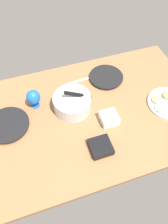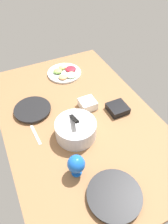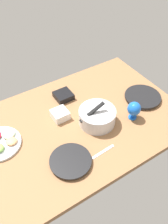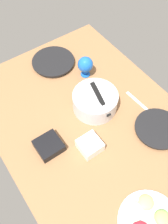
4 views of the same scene
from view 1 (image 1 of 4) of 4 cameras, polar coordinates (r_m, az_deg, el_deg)
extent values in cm
cube|color=#8C603D|center=(153.60, 2.63, -0.39)|extent=(160.00, 104.00, 4.00)
cylinder|color=#4C4C51|center=(153.09, -19.53, -3.44)|extent=(26.55, 26.55, 1.83)
cylinder|color=black|center=(151.92, -19.68, -3.15)|extent=(28.85, 28.85, 1.10)
cylinder|color=#4C4C51|center=(173.12, 5.89, 9.02)|extent=(24.44, 24.44, 1.75)
cylinder|color=black|center=(172.13, 5.93, 9.35)|extent=(26.57, 26.57, 1.05)
cylinder|color=silver|center=(149.57, -3.14, 2.43)|extent=(26.29, 26.29, 11.48)
cylinder|color=white|center=(146.87, -3.20, 3.26)|extent=(23.66, 23.66, 2.07)
cube|color=black|center=(144.86, -1.52, 4.60)|extent=(19.26, 3.78, 10.93)
cylinder|color=silver|center=(166.85, 21.43, 2.20)|extent=(29.41, 29.41, 1.80)
ellipsoid|color=#8CC659|center=(168.45, 21.31, 4.23)|extent=(7.59, 7.59, 3.10)
ellipsoid|color=#F2A566|center=(163.35, 18.77, 3.15)|extent=(7.44, 7.44, 2.43)
ellipsoid|color=beige|center=(159.77, 19.89, 1.10)|extent=(9.24, 9.24, 2.41)
cylinder|color=blue|center=(158.78, -12.74, 1.86)|extent=(6.03, 6.03, 1.00)
cylinder|color=blue|center=(157.19, -12.88, 2.31)|extent=(2.00, 2.00, 3.13)
ellipsoid|color=blue|center=(152.03, -13.34, 3.88)|extent=(9.81, 9.81, 10.44)
cube|color=black|center=(135.43, 4.46, -9.22)|extent=(13.41, 13.41, 4.76)
cube|color=tan|center=(134.07, 4.50, -8.93)|extent=(11.00, 11.00, 1.52)
cube|color=white|center=(145.91, 6.65, -1.63)|extent=(11.43, 11.43, 6.32)
cube|color=#F9E072|center=(144.25, 6.72, -1.18)|extent=(9.38, 9.38, 2.02)
cube|color=silver|center=(170.79, -1.58, 8.28)|extent=(18.07, 2.80, 0.60)
camera|label=2|loc=(1.36, -53.79, 31.47)|focal=33.64mm
camera|label=3|loc=(2.06, 14.61, 54.96)|focal=38.18mm
camera|label=4|loc=(0.95, 63.39, 30.92)|focal=39.70mm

